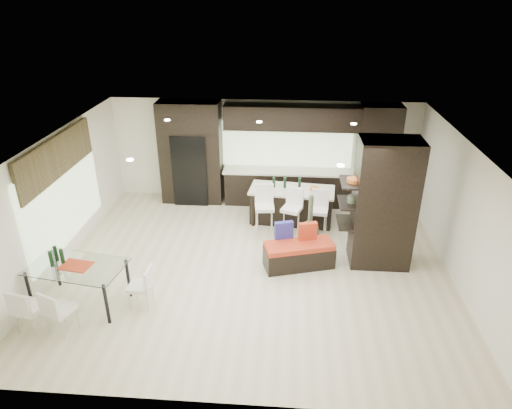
# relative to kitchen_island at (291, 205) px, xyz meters

# --- Properties ---
(ground) EXTENTS (8.00, 8.00, 0.00)m
(ground) POSITION_rel_kitchen_island_xyz_m (-0.76, -2.13, -0.42)
(ground) COLOR beige
(ground) RESTS_ON ground
(back_wall) EXTENTS (8.00, 0.02, 2.70)m
(back_wall) POSITION_rel_kitchen_island_xyz_m (-0.76, 1.37, 0.93)
(back_wall) COLOR white
(back_wall) RESTS_ON ground
(left_wall) EXTENTS (0.02, 7.00, 2.70)m
(left_wall) POSITION_rel_kitchen_island_xyz_m (-4.76, -2.13, 0.93)
(left_wall) COLOR white
(left_wall) RESTS_ON ground
(right_wall) EXTENTS (0.02, 7.00, 2.70)m
(right_wall) POSITION_rel_kitchen_island_xyz_m (3.24, -2.13, 0.93)
(right_wall) COLOR white
(right_wall) RESTS_ON ground
(ceiling) EXTENTS (8.00, 7.00, 0.02)m
(ceiling) POSITION_rel_kitchen_island_xyz_m (-0.76, -2.13, 2.28)
(ceiling) COLOR white
(ceiling) RESTS_ON ground
(window_left) EXTENTS (0.04, 3.20, 1.90)m
(window_left) POSITION_rel_kitchen_island_xyz_m (-4.72, -1.93, 0.93)
(window_left) COLOR #B2D199
(window_left) RESTS_ON left_wall
(window_back) EXTENTS (3.40, 0.04, 1.20)m
(window_back) POSITION_rel_kitchen_island_xyz_m (-0.16, 1.33, 1.13)
(window_back) COLOR #B2D199
(window_back) RESTS_ON back_wall
(stone_accent) EXTENTS (0.08, 3.00, 0.80)m
(stone_accent) POSITION_rel_kitchen_island_xyz_m (-4.69, -1.93, 1.83)
(stone_accent) COLOR brown
(stone_accent) RESTS_ON left_wall
(ceiling_spots) EXTENTS (4.00, 3.00, 0.02)m
(ceiling_spots) POSITION_rel_kitchen_island_xyz_m (-0.76, -1.88, 2.26)
(ceiling_spots) COLOR white
(ceiling_spots) RESTS_ON ceiling
(back_cabinetry) EXTENTS (6.80, 0.68, 2.70)m
(back_cabinetry) POSITION_rel_kitchen_island_xyz_m (-0.26, 1.04, 0.93)
(back_cabinetry) COLOR black
(back_cabinetry) RESTS_ON ground
(refrigerator) EXTENTS (0.90, 0.68, 1.90)m
(refrigerator) POSITION_rel_kitchen_island_xyz_m (-2.66, 0.99, 0.53)
(refrigerator) COLOR black
(refrigerator) RESTS_ON ground
(partition_column) EXTENTS (1.20, 0.80, 2.70)m
(partition_column) POSITION_rel_kitchen_island_xyz_m (1.84, -1.73, 0.93)
(partition_column) COLOR black
(partition_column) RESTS_ON ground
(kitchen_island) EXTENTS (2.11, 1.07, 0.85)m
(kitchen_island) POSITION_rel_kitchen_island_xyz_m (0.00, 0.00, 0.00)
(kitchen_island) COLOR black
(kitchen_island) RESTS_ON ground
(stool_left) EXTENTS (0.48, 0.48, 0.98)m
(stool_left) POSITION_rel_kitchen_island_xyz_m (-0.62, -0.75, 0.07)
(stool_left) COLOR white
(stool_left) RESTS_ON ground
(stool_mid) EXTENTS (0.53, 0.53, 0.94)m
(stool_mid) POSITION_rel_kitchen_island_xyz_m (0.00, -0.74, 0.04)
(stool_mid) COLOR white
(stool_mid) RESTS_ON ground
(stool_right) EXTENTS (0.45, 0.45, 0.91)m
(stool_right) POSITION_rel_kitchen_island_xyz_m (0.62, -0.74, 0.03)
(stool_right) COLOR white
(stool_right) RESTS_ON ground
(bench) EXTENTS (1.52, 0.93, 0.55)m
(bench) POSITION_rel_kitchen_island_xyz_m (0.17, -2.06, -0.15)
(bench) COLOR black
(bench) RESTS_ON ground
(floor_vase) EXTENTS (0.45, 0.45, 1.23)m
(floor_vase) POSITION_rel_kitchen_island_xyz_m (0.41, -1.18, 0.19)
(floor_vase) COLOR #4D5C42
(floor_vase) RESTS_ON ground
(dining_table) EXTENTS (1.80, 1.19, 0.81)m
(dining_table) POSITION_rel_kitchen_island_xyz_m (-3.82, -3.58, -0.02)
(dining_table) COLOR white
(dining_table) RESTS_ON ground
(chair_near) EXTENTS (0.56, 0.56, 0.79)m
(chair_near) POSITION_rel_kitchen_island_xyz_m (-3.82, -4.35, -0.03)
(chair_near) COLOR white
(chair_near) RESTS_ON ground
(chair_far) EXTENTS (0.51, 0.51, 0.80)m
(chair_far) POSITION_rel_kitchen_island_xyz_m (-4.35, -4.35, -0.02)
(chair_far) COLOR white
(chair_far) RESTS_ON ground
(chair_end) EXTENTS (0.41, 0.41, 0.75)m
(chair_end) POSITION_rel_kitchen_island_xyz_m (-2.70, -3.58, -0.05)
(chair_end) COLOR white
(chair_end) RESTS_ON ground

